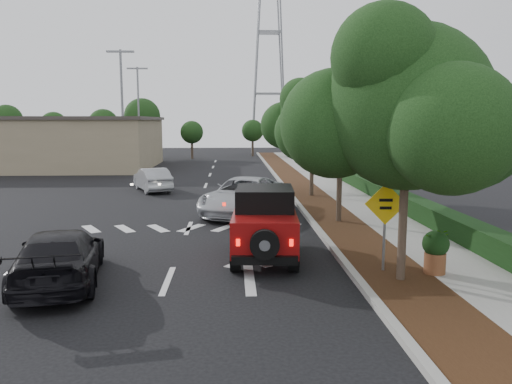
{
  "coord_description": "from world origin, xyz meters",
  "views": [
    {
      "loc": [
        1.59,
        -11.83,
        3.88
      ],
      "look_at": [
        2.31,
        3.0,
        1.74
      ],
      "focal_mm": 35.0,
      "sensor_mm": 36.0,
      "label": 1
    }
  ],
  "objects": [
    {
      "name": "red_jeep",
      "position": [
        2.5,
        2.04,
        1.02
      ],
      "size": [
        1.96,
        3.99,
        2.0
      ],
      "rotation": [
        0.0,
        0.0,
        -0.06
      ],
      "color": "black",
      "rests_on": "ground"
    },
    {
      "name": "ground",
      "position": [
        0.0,
        0.0,
        0.0
      ],
      "size": [
        120.0,
        120.0,
        0.0
      ],
      "primitive_type": "plane",
      "color": "black",
      "rests_on": "ground"
    },
    {
      "name": "transmission_tower",
      "position": [
        6.0,
        48.0,
        0.0
      ],
      "size": [
        7.0,
        4.0,
        28.0
      ],
      "primitive_type": null,
      "color": "slate",
      "rests_on": "ground"
    },
    {
      "name": "street_tree_mid",
      "position": [
        5.6,
        6.5,
        0.0
      ],
      "size": [
        3.2,
        3.2,
        5.32
      ],
      "primitive_type": null,
      "color": "black",
      "rests_on": "ground"
    },
    {
      "name": "street_tree_far",
      "position": [
        5.6,
        13.0,
        0.0
      ],
      "size": [
        3.4,
        3.4,
        5.62
      ],
      "primitive_type": null,
      "color": "black",
      "rests_on": "ground"
    },
    {
      "name": "silver_suv_ahead",
      "position": [
        2.09,
        8.74,
        0.75
      ],
      "size": [
        4.29,
        5.97,
        1.51
      ],
      "primitive_type": "imported",
      "rotation": [
        0.0,
        0.0,
        -0.37
      ],
      "color": "#B6B9BF",
      "rests_on": "ground"
    },
    {
      "name": "commercial_building",
      "position": [
        -16.0,
        30.0,
        2.0
      ],
      "size": [
        22.0,
        12.0,
        4.0
      ],
      "primitive_type": "cube",
      "color": "gray",
      "rests_on": "ground"
    },
    {
      "name": "black_suv_oncoming",
      "position": [
        -2.54,
        -0.06,
        0.66
      ],
      "size": [
        2.65,
        4.79,
        1.31
      ],
      "primitive_type": "imported",
      "rotation": [
        0.0,
        0.0,
        3.33
      ],
      "color": "black",
      "rests_on": "ground"
    },
    {
      "name": "light_pole_b",
      "position": [
        -7.5,
        38.0,
        0.0
      ],
      "size": [
        2.0,
        0.22,
        9.0
      ],
      "primitive_type": null,
      "color": "slate",
      "rests_on": "ground"
    },
    {
      "name": "terracotta_planter",
      "position": [
        6.6,
        -0.08,
        0.77
      ],
      "size": [
        0.66,
        0.66,
        1.14
      ],
      "rotation": [
        0.0,
        0.0,
        -0.1
      ],
      "color": "brown",
      "rests_on": "ground"
    },
    {
      "name": "speed_hump_sign",
      "position": [
        5.4,
        0.22,
        1.55
      ],
      "size": [
        1.05,
        0.11,
        2.23
      ],
      "rotation": [
        0.0,
        0.0,
        -0.06
      ],
      "color": "slate",
      "rests_on": "ground"
    },
    {
      "name": "parked_suv",
      "position": [
        -10.46,
        25.9,
        0.66
      ],
      "size": [
        4.05,
        1.99,
        1.33
      ],
      "primitive_type": "imported",
      "rotation": [
        0.0,
        0.0,
        1.46
      ],
      "color": "#B1B3B9",
      "rests_on": "ground"
    },
    {
      "name": "silver_sedan_oncoming",
      "position": [
        -2.82,
        15.82,
        0.64
      ],
      "size": [
        2.73,
        4.13,
        1.29
      ],
      "primitive_type": "imported",
      "rotation": [
        0.0,
        0.0,
        3.53
      ],
      "color": "#AAACB2",
      "rests_on": "ground"
    },
    {
      "name": "planting_strip",
      "position": [
        5.6,
        12.0,
        0.06
      ],
      "size": [
        1.8,
        70.0,
        0.12
      ],
      "primitive_type": "cube",
      "color": "black",
      "rests_on": "ground"
    },
    {
      "name": "curb",
      "position": [
        4.6,
        12.0,
        0.07
      ],
      "size": [
        0.2,
        70.0,
        0.15
      ],
      "primitive_type": "cube",
      "color": "#9E9B93",
      "rests_on": "ground"
    },
    {
      "name": "sidewalk",
      "position": [
        7.5,
        12.0,
        0.06
      ],
      "size": [
        2.0,
        70.0,
        0.12
      ],
      "primitive_type": "cube",
      "color": "gray",
      "rests_on": "ground"
    },
    {
      "name": "hedge",
      "position": [
        8.9,
        12.0,
        0.4
      ],
      "size": [
        0.8,
        70.0,
        0.8
      ],
      "primitive_type": "cube",
      "color": "black",
      "rests_on": "ground"
    },
    {
      "name": "light_pole_a",
      "position": [
        -6.5,
        26.0,
        0.0
      ],
      "size": [
        2.0,
        0.22,
        9.0
      ],
      "primitive_type": null,
      "color": "slate",
      "rests_on": "ground"
    },
    {
      "name": "street_tree_near",
      "position": [
        5.6,
        -0.5,
        0.0
      ],
      "size": [
        3.8,
        3.8,
        5.92
      ],
      "primitive_type": null,
      "color": "black",
      "rests_on": "ground"
    }
  ]
}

